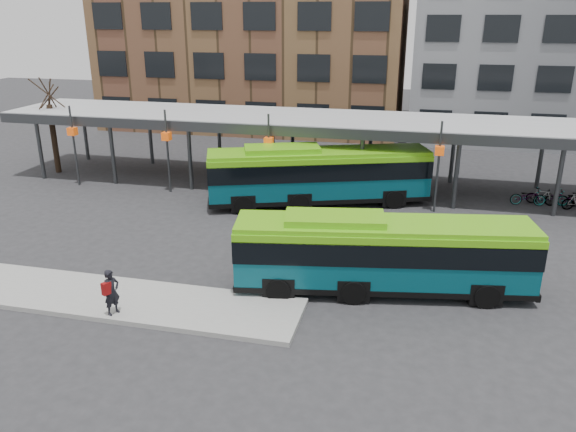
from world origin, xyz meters
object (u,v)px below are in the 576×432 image
(tree, at_px, (54,136))
(bus_front, at_px, (382,252))
(bus_rear, at_px, (318,174))
(pedestrian, at_px, (111,292))

(tree, bearing_deg, bus_front, -28.56)
(bus_rear, xyz_separation_m, pedestrian, (-4.54, -13.67, -0.69))
(tree, height_order, bus_rear, tree)
(bus_front, distance_m, pedestrian, 9.69)
(tree, height_order, pedestrian, tree)
(bus_rear, height_order, pedestrian, bus_rear)
(tree, height_order, bus_front, tree)
(bus_front, bearing_deg, bus_rear, 103.87)
(tree, distance_m, bus_front, 24.98)
(bus_front, xyz_separation_m, pedestrian, (-8.72, -4.18, -0.55))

